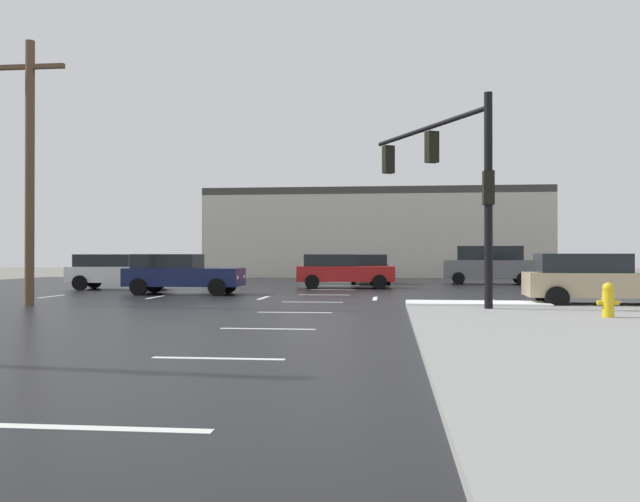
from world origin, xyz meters
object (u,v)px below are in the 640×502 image
object	(u,v)px
suv_grey	(489,264)
sedan_tan	(599,279)
sedan_black	(370,268)
fire_hydrant	(608,300)
sedan_red	(341,270)
traffic_signal_mast	(450,170)
sedan_white	(117,271)
utility_pole_mid	(30,166)
sedan_navy	(180,273)

from	to	relation	value
suv_grey	sedan_tan	distance (m)	16.21
sedan_black	sedan_tan	world-z (taller)	same
fire_hydrant	sedan_red	xyz separation A→B (m)	(-7.20, 15.36, 0.32)
traffic_signal_mast	sedan_white	distance (m)	17.12
traffic_signal_mast	sedan_tan	world-z (taller)	traffic_signal_mast
utility_pole_mid	sedan_white	bearing A→B (deg)	97.54
suv_grey	sedan_tan	bearing A→B (deg)	-82.65
sedan_white	sedan_tan	world-z (taller)	same
sedan_red	utility_pole_mid	world-z (taller)	utility_pole_mid
sedan_black	sedan_white	size ratio (longest dim) A/B	0.99
sedan_navy	sedan_white	distance (m)	5.31
sedan_navy	sedan_black	distance (m)	12.93
sedan_navy	suv_grey	bearing A→B (deg)	38.56
fire_hydrant	sedan_white	world-z (taller)	sedan_white
fire_hydrant	utility_pole_mid	bearing A→B (deg)	167.25
sedan_white	utility_pole_mid	world-z (taller)	utility_pole_mid
fire_hydrant	sedan_navy	distance (m)	16.37
sedan_navy	suv_grey	size ratio (longest dim) A/B	0.92
suv_grey	utility_pole_mid	size ratio (longest dim) A/B	0.61
sedan_black	suv_grey	xyz separation A→B (m)	(6.38, 0.06, 0.24)
traffic_signal_mast	utility_pole_mid	xyz separation A→B (m)	(-12.73, -0.29, 0.23)
sedan_navy	utility_pole_mid	size ratio (longest dim) A/B	0.56
sedan_navy	suv_grey	distance (m)	17.32
fire_hydrant	utility_pole_mid	xyz separation A→B (m)	(-15.92, 3.60, 3.74)
sedan_black	suv_grey	bearing A→B (deg)	-93.46
sedan_red	sedan_tan	distance (m)	13.76
traffic_signal_mast	sedan_navy	distance (m)	11.99
sedan_red	utility_pole_mid	xyz separation A→B (m)	(-8.72, -11.75, 3.42)
fire_hydrant	sedan_black	bearing A→B (deg)	106.37
sedan_navy	sedan_white	size ratio (longest dim) A/B	0.98
sedan_white	sedan_red	bearing A→B (deg)	6.65
sedan_navy	utility_pole_mid	xyz separation A→B (m)	(-2.77, -6.14, 3.42)
sedan_navy	sedan_black	xyz separation A→B (m)	(7.12, 10.79, 0.00)
utility_pole_mid	sedan_navy	bearing A→B (deg)	65.73
fire_hydrant	utility_pole_mid	distance (m)	16.75
suv_grey	utility_pole_mid	distance (m)	23.74
sedan_navy	sedan_red	xyz separation A→B (m)	(5.95, 5.61, 0.00)
traffic_signal_mast	sedan_black	size ratio (longest dim) A/B	1.25
fire_hydrant	sedan_white	xyz separation A→B (m)	(-17.19, 13.20, 0.32)
sedan_red	suv_grey	distance (m)	9.20
traffic_signal_mast	sedan_white	xyz separation A→B (m)	(-14.01, 9.31, -3.19)
sedan_white	traffic_signal_mast	bearing A→B (deg)	-39.16
fire_hydrant	sedan_white	bearing A→B (deg)	142.49
sedan_black	utility_pole_mid	xyz separation A→B (m)	(-9.89, -16.93, 3.42)
sedan_red	sedan_navy	bearing A→B (deg)	-142.31
utility_pole_mid	fire_hydrant	bearing A→B (deg)	-12.75
traffic_signal_mast	suv_grey	size ratio (longest dim) A/B	1.17
sedan_white	sedan_navy	bearing A→B (deg)	-46.05
sedan_red	sedan_tan	size ratio (longest dim) A/B	1.01
sedan_red	sedan_white	world-z (taller)	same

